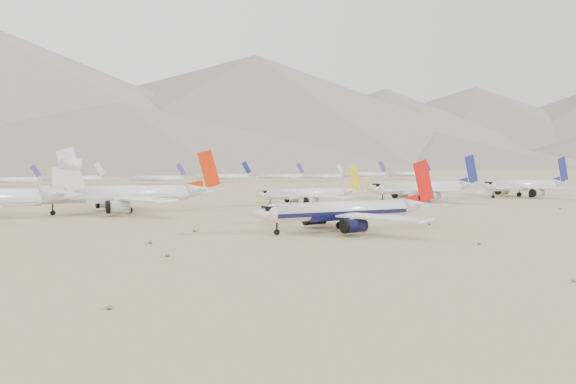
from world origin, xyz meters
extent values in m
plane|color=#9B7F5A|center=(0.00, 0.00, 0.00)|extent=(7000.00, 7000.00, 0.00)
cylinder|color=silver|center=(-0.75, 1.69, 4.59)|extent=(33.73, 3.99, 3.99)
cube|color=black|center=(-0.75, 1.69, 4.09)|extent=(33.06, 4.05, 0.90)
sphere|color=silver|center=(-17.61, 1.69, 4.59)|extent=(3.99, 3.99, 3.99)
cube|color=black|center=(-18.21, 1.69, 5.68)|extent=(2.79, 2.59, 1.00)
cone|color=silver|center=(20.10, 1.69, 4.88)|extent=(8.43, 3.99, 3.99)
cube|color=silver|center=(1.86, -10.14, 3.89)|extent=(13.03, 20.53, 0.62)
cube|color=silver|center=(21.74, -2.19, 5.38)|extent=(5.35, 7.00, 0.24)
cylinder|color=black|center=(-2.62, -6.60, 2.09)|extent=(4.69, 2.87, 2.87)
cube|color=silver|center=(1.86, 13.52, 3.89)|extent=(13.03, 20.53, 0.62)
cube|color=silver|center=(21.74, 5.57, 5.38)|extent=(5.35, 7.00, 0.24)
cylinder|color=black|center=(-2.62, 9.98, 2.09)|extent=(4.69, 2.87, 2.87)
cube|color=red|center=(22.45, 1.69, 10.70)|extent=(6.39, 0.32, 10.53)
cylinder|color=black|center=(-16.62, 1.69, 0.60)|extent=(1.20, 0.50, 1.20)
cylinder|color=black|center=(0.66, -1.10, 0.84)|extent=(1.67, 1.00, 1.67)
cylinder|color=black|center=(0.66, 4.48, 0.84)|extent=(1.67, 1.00, 1.67)
cylinder|color=silver|center=(78.77, 69.75, 5.43)|extent=(38.94, 4.72, 4.72)
cube|color=silver|center=(78.77, 69.75, 4.84)|extent=(38.16, 4.79, 1.06)
sphere|color=silver|center=(59.29, 69.75, 5.43)|extent=(4.72, 4.72, 4.72)
cube|color=black|center=(58.59, 69.75, 6.73)|extent=(3.30, 3.07, 1.18)
cone|color=silver|center=(102.83, 69.75, 5.78)|extent=(9.74, 4.72, 4.72)
cube|color=silver|center=(81.77, 56.03, 4.60)|extent=(15.04, 23.70, 0.73)
cube|color=silver|center=(104.73, 65.25, 6.37)|extent=(6.18, 8.08, 0.28)
cylinder|color=silver|center=(76.60, 60.12, 2.47)|extent=(5.41, 3.40, 3.40)
cube|color=silver|center=(81.77, 83.46, 4.60)|extent=(15.04, 23.70, 0.73)
cube|color=silver|center=(104.73, 74.24, 6.37)|extent=(6.18, 8.08, 0.28)
cylinder|color=silver|center=(76.60, 79.38, 2.47)|extent=(5.41, 3.40, 3.40)
cube|color=navy|center=(105.54, 69.75, 12.52)|extent=(7.38, 0.38, 12.16)
cylinder|color=black|center=(60.47, 69.75, 0.71)|extent=(1.42, 0.59, 1.42)
cylinder|color=black|center=(80.39, 66.44, 0.99)|extent=(1.98, 1.18, 1.98)
cylinder|color=black|center=(80.39, 73.05, 0.99)|extent=(1.98, 1.18, 1.98)
cylinder|color=silver|center=(28.41, 71.50, 4.20)|extent=(30.04, 3.65, 3.65)
cube|color=silver|center=(28.41, 71.50, 3.74)|extent=(29.44, 3.70, 0.82)
sphere|color=silver|center=(13.40, 71.50, 4.20)|extent=(3.65, 3.65, 3.65)
cube|color=black|center=(12.85, 71.50, 5.20)|extent=(2.56, 2.37, 0.91)
cone|color=silver|center=(46.98, 71.50, 4.47)|extent=(7.51, 3.65, 3.65)
cube|color=silver|center=(30.73, 60.91, 3.56)|extent=(11.60, 18.28, 0.56)
cube|color=silver|center=(48.44, 68.03, 4.93)|extent=(4.77, 6.23, 0.22)
cylinder|color=silver|center=(26.74, 64.06, 1.91)|extent=(4.17, 2.63, 2.63)
cube|color=silver|center=(30.73, 82.08, 3.56)|extent=(11.60, 18.28, 0.56)
cube|color=silver|center=(48.44, 74.96, 4.93)|extent=(4.77, 6.23, 0.22)
cylinder|color=silver|center=(26.74, 78.93, 1.91)|extent=(4.17, 2.63, 2.63)
cube|color=gold|center=(49.06, 71.50, 9.67)|extent=(5.69, 0.29, 9.38)
cylinder|color=black|center=(14.31, 71.50, 0.55)|extent=(1.10, 0.46, 1.10)
cylinder|color=black|center=(29.66, 68.94, 0.77)|extent=(1.53, 0.91, 1.53)
cylinder|color=black|center=(29.66, 74.05, 0.77)|extent=(1.53, 0.91, 1.53)
cylinder|color=silver|center=(-36.09, 70.22, 5.71)|extent=(40.61, 4.96, 4.96)
cube|color=silver|center=(-36.09, 70.22, 5.09)|extent=(39.80, 5.04, 1.12)
sphere|color=silver|center=(-56.39, 70.22, 5.71)|extent=(4.96, 4.96, 4.96)
cube|color=black|center=(-57.14, 70.22, 7.07)|extent=(3.47, 3.23, 1.24)
cone|color=silver|center=(-10.99, 70.22, 6.08)|extent=(10.15, 4.96, 4.96)
cube|color=silver|center=(-32.95, 55.89, 4.84)|extent=(15.68, 24.71, 0.77)
cube|color=silver|center=(-9.01, 65.52, 6.70)|extent=(6.45, 8.43, 0.30)
cylinder|color=silver|center=(-38.34, 60.16, 2.60)|extent=(5.64, 3.57, 3.57)
cube|color=silver|center=(-32.95, 84.54, 4.84)|extent=(15.68, 24.71, 0.77)
cube|color=silver|center=(-9.01, 74.91, 6.70)|extent=(6.45, 8.43, 0.30)
cylinder|color=silver|center=(-38.34, 80.28, 2.60)|extent=(5.64, 3.57, 3.57)
cube|color=red|center=(-8.17, 70.22, 13.12)|extent=(7.70, 0.40, 12.68)
cylinder|color=black|center=(-55.15, 70.22, 0.74)|extent=(1.49, 0.62, 1.49)
cylinder|color=black|center=(-34.39, 66.74, 1.04)|extent=(2.08, 1.24, 2.08)
cylinder|color=black|center=(-34.39, 73.69, 1.04)|extent=(2.08, 1.24, 2.08)
cone|color=silver|center=(-53.47, 65.43, 6.03)|extent=(10.28, 4.92, 4.92)
cube|color=silver|center=(-51.47, 60.70, 6.65)|extent=(6.53, 8.54, 0.30)
cube|color=silver|center=(-51.47, 70.17, 6.65)|extent=(6.53, 8.54, 0.30)
cube|color=silver|center=(-50.61, 65.43, 13.14)|extent=(7.80, 0.39, 12.84)
cylinder|color=silver|center=(-50.33, 65.43, 14.72)|extent=(5.14, 3.19, 3.19)
cylinder|color=silver|center=(135.49, 69.25, 5.26)|extent=(37.90, 4.58, 4.58)
cube|color=silver|center=(135.49, 69.25, 4.69)|extent=(37.14, 4.65, 1.03)
sphere|color=silver|center=(116.54, 69.25, 5.26)|extent=(4.58, 4.58, 4.58)
cube|color=black|center=(115.85, 69.25, 6.52)|extent=(3.20, 2.98, 1.14)
cone|color=silver|center=(158.91, 69.25, 5.61)|extent=(9.48, 4.58, 4.58)
cube|color=silver|center=(138.41, 55.91, 4.46)|extent=(14.64, 23.07, 0.71)
cube|color=silver|center=(160.76, 64.88, 6.18)|extent=(6.02, 7.87, 0.27)
cylinder|color=silver|center=(133.38, 59.89, 2.40)|extent=(5.26, 3.30, 3.30)
cube|color=silver|center=(138.41, 82.60, 4.46)|extent=(14.64, 23.07, 0.71)
cube|color=silver|center=(160.76, 73.63, 6.18)|extent=(6.02, 7.87, 0.27)
cylinder|color=silver|center=(133.38, 78.62, 2.40)|extent=(5.26, 3.30, 3.30)
cube|color=navy|center=(161.55, 69.25, 12.17)|extent=(7.18, 0.37, 11.84)
cylinder|color=black|center=(117.68, 69.25, 0.69)|extent=(1.37, 0.57, 1.37)
cylinder|color=black|center=(137.07, 66.05, 0.96)|extent=(1.92, 1.14, 1.92)
cylinder|color=black|center=(137.07, 72.46, 0.96)|extent=(1.92, 1.14, 1.92)
cylinder|color=silver|center=(-65.57, 296.06, 4.09)|extent=(34.24, 3.38, 3.38)
cube|color=#4F3580|center=(-49.46, 296.06, 9.81)|extent=(6.82, 0.34, 8.59)
cube|color=silver|center=(-65.57, 287.19, 3.58)|extent=(9.02, 15.76, 0.34)
cube|color=silver|center=(-65.57, 304.92, 3.58)|extent=(9.02, 15.76, 0.34)
cylinder|color=silver|center=(-25.56, 309.14, 4.28)|extent=(38.13, 3.77, 3.77)
cube|color=silver|center=(-7.62, 309.14, 10.65)|extent=(7.59, 0.38, 9.56)
cube|color=silver|center=(-25.56, 299.27, 3.72)|extent=(10.05, 17.55, 0.38)
cube|color=silver|center=(-25.56, 319.01, 3.72)|extent=(10.05, 17.55, 0.38)
cylinder|color=silver|center=(27.68, 288.65, 4.23)|extent=(37.04, 3.66, 3.66)
cube|color=#4F3580|center=(45.11, 288.65, 10.42)|extent=(7.38, 0.37, 9.29)
cube|color=silver|center=(27.68, 279.07, 3.68)|extent=(9.76, 17.05, 0.37)
cube|color=silver|center=(27.68, 298.24, 3.68)|extent=(9.76, 17.05, 0.37)
cylinder|color=silver|center=(81.61, 301.83, 4.45)|extent=(41.43, 4.09, 4.09)
cube|color=navy|center=(101.11, 301.83, 11.37)|extent=(8.25, 0.41, 10.39)
cube|color=silver|center=(81.61, 291.11, 3.83)|extent=(10.92, 19.07, 0.41)
cube|color=silver|center=(81.61, 312.56, 3.83)|extent=(10.92, 19.07, 0.41)
cylinder|color=silver|center=(129.89, 299.76, 4.26)|extent=(37.64, 3.72, 3.72)
cube|color=#4F3580|center=(147.60, 299.76, 10.55)|extent=(7.50, 0.37, 9.44)
cube|color=silver|center=(129.89, 290.02, 3.70)|extent=(9.92, 17.33, 0.37)
cube|color=silver|center=(129.89, 309.50, 3.70)|extent=(9.92, 17.33, 0.37)
cylinder|color=silver|center=(162.18, 287.95, 4.10)|extent=(34.32, 3.39, 3.39)
cube|color=silver|center=(178.33, 287.95, 9.83)|extent=(6.84, 0.34, 8.61)
cube|color=silver|center=(162.18, 279.07, 3.59)|extent=(9.04, 15.80, 0.34)
cube|color=silver|center=(162.18, 296.83, 3.59)|extent=(9.04, 15.80, 0.34)
cylinder|color=silver|center=(215.85, 308.38, 4.50)|extent=(42.57, 4.21, 4.21)
cube|color=#4F3580|center=(235.88, 308.38, 11.62)|extent=(8.48, 0.42, 10.68)
cube|color=silver|center=(215.85, 297.36, 3.87)|extent=(11.22, 19.60, 0.42)
cube|color=silver|center=(215.85, 319.40, 3.87)|extent=(11.22, 19.60, 0.42)
cylinder|color=silver|center=(264.41, 306.36, 4.60)|extent=(44.45, 4.39, 4.39)
cube|color=navy|center=(285.33, 306.36, 12.02)|extent=(8.85, 0.44, 11.15)
cube|color=silver|center=(264.41, 294.86, 3.94)|extent=(11.71, 20.46, 0.44)
cube|color=silver|center=(264.41, 317.87, 3.94)|extent=(11.71, 20.46, 0.44)
cone|color=slate|center=(200.00, 1480.00, 120.00)|extent=(1824.00, 1824.00, 240.00)
cone|color=slate|center=(700.00, 1660.00, 190.00)|extent=(2356.00, 2356.00, 380.00)
cone|color=slate|center=(1200.00, 1600.00, 145.00)|extent=(1682.00, 1682.00, 290.00)
cone|color=slate|center=(1800.00, 1750.00, 175.00)|extent=(2380.00, 2380.00, 350.00)
cone|color=slate|center=(150.00, 1100.00, 70.00)|extent=(1260.00, 1260.00, 140.00)
cone|color=slate|center=(1000.00, 1100.00, 50.00)|extent=(900.00, 900.00, 100.00)
ellipsoid|color=brown|center=(-57.80, -44.20, 0.21)|extent=(0.70, 0.70, 0.39)
ellipsoid|color=brown|center=(-44.10, -14.90, 0.25)|extent=(0.84, 0.84, 0.46)
ellipsoid|color=brown|center=(-30.40, 14.40, 0.29)|extent=(0.98, 0.98, 0.54)
ellipsoid|color=brown|center=(-3.00, -57.00, 0.17)|extent=(0.56, 0.56, 0.31)
ellipsoid|color=brown|center=(10.70, -27.70, 0.21)|extent=(0.70, 0.70, 0.39)
ellipsoid|color=brown|center=(24.40, 1.60, 0.25)|extent=(0.84, 0.84, 0.46)
ellipsoid|color=brown|center=(38.10, 30.90, 0.29)|extent=(0.98, 0.98, 0.54)
ellipsoid|color=brown|center=(92.90, 18.10, 0.25)|extent=(0.84, 0.84, 0.46)
ellipsoid|color=brown|center=(-43.20, 0.88, 0.25)|extent=(0.84, 0.84, 0.46)
camera|label=1|loc=(-67.11, -103.52, 15.13)|focal=35.00mm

